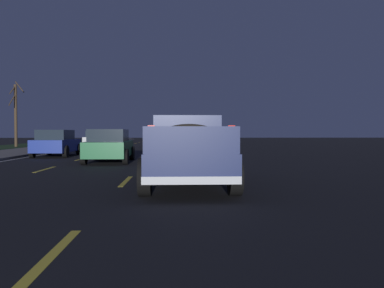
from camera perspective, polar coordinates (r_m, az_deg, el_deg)
ground at (r=27.28m, az=-9.11°, el=-1.27°), size 144.00×144.00×0.00m
sidewalk_shoulder at (r=29.10m, az=-23.84°, el=-1.09°), size 108.00×4.00×0.12m
lane_markings at (r=31.28m, az=-13.95°, el=-0.91°), size 108.61×7.04×0.01m
pickup_truck at (r=10.62m, az=-0.64°, el=-0.62°), size 5.42×2.29×1.87m
sedan_black at (r=31.99m, az=-1.97°, el=0.60°), size 4.42×2.05×1.54m
sedan_green at (r=19.02m, az=-11.75°, el=-0.21°), size 4.43×2.07×1.54m
sedan_silver at (r=36.24m, az=-13.35°, el=0.69°), size 4.40×2.02×1.54m
sedan_blue at (r=24.45m, az=-18.87°, el=0.16°), size 4.41×2.04×1.54m
bare_tree_far at (r=41.92m, az=-24.00°, el=3.99°), size 1.62×0.94×6.31m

